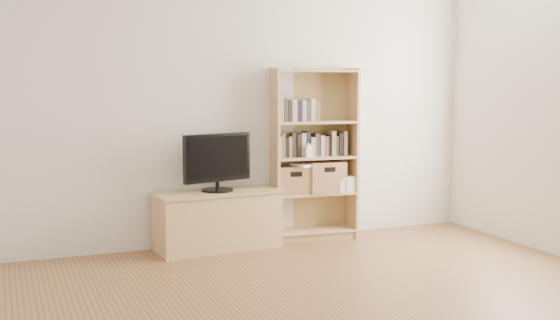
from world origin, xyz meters
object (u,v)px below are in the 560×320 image
laptop (309,164)px  television (217,162)px  baby_monitor (308,152)px  tv_stand (218,221)px  basket_right (324,176)px  basket_left (293,180)px  bookshelf (314,154)px

laptop → television: bearing=168.5°
baby_monitor → laptop: bearing=52.5°
tv_stand → basket_right: bearing=-2.5°
baby_monitor → basket_right: bearing=12.5°
tv_stand → basket_right: size_ratio=3.14×
basket_left → laptop: laptop is taller
basket_left → bookshelf: bearing=3.5°
tv_stand → television: bearing=0.0°
tv_stand → basket_right: 1.13m
television → laptop: television is taller
tv_stand → bookshelf: bookshelf is taller
basket_right → laptop: size_ratio=1.12×
baby_monitor → basket_right: 0.33m
baby_monitor → laptop: 0.15m
basket_right → laptop: basket_right is taller
baby_monitor → laptop: size_ratio=0.35×
tv_stand → bookshelf: 1.13m
bookshelf → basket_left: bookshelf is taller
bookshelf → television: size_ratio=2.46×
bookshelf → basket_left: size_ratio=5.21×
basket_right → laptop: bearing=-176.2°
baby_monitor → basket_left: size_ratio=0.35×
tv_stand → basket_left: 0.83m
basket_right → baby_monitor: bearing=-157.6°
basket_right → tv_stand: bearing=-174.9°
bookshelf → laptop: (-0.06, -0.02, -0.09)m
bookshelf → laptop: 0.11m
tv_stand → baby_monitor: size_ratio=10.10×
basket_left → basket_right: bearing=2.3°
tv_stand → baby_monitor: (0.88, -0.02, 0.60)m
laptop → baby_monitor: bearing=-134.6°
bookshelf → baby_monitor: bookshelf is taller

